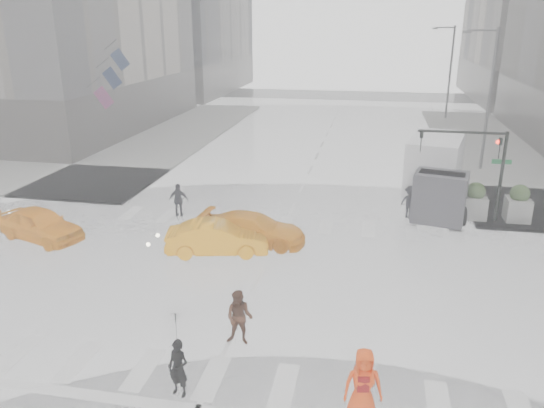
% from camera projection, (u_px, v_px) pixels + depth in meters
% --- Properties ---
extents(ground, '(120.00, 120.00, 0.00)m').
position_uv_depth(ground, '(259.00, 279.00, 20.11)').
color(ground, black).
rests_on(ground, ground).
extents(sidewalk_nw, '(35.00, 35.00, 0.15)m').
position_uv_depth(sidewalk_nw, '(55.00, 151.00, 39.83)').
color(sidewalk_nw, gray).
rests_on(sidewalk_nw, ground).
extents(road_markings, '(18.00, 48.00, 0.01)m').
position_uv_depth(road_markings, '(259.00, 279.00, 20.11)').
color(road_markings, silver).
rests_on(road_markings, ground).
extents(traffic_signal_pole, '(4.45, 0.42, 4.50)m').
position_uv_depth(traffic_signal_pole, '(481.00, 158.00, 24.89)').
color(traffic_signal_pole, black).
rests_on(traffic_signal_pole, ground).
extents(street_lamp_near, '(2.15, 0.22, 9.00)m').
position_uv_depth(street_lamp_near, '(488.00, 95.00, 33.27)').
color(street_lamp_near, '#59595B').
rests_on(street_lamp_near, ground).
extents(street_lamp_far, '(2.15, 0.22, 9.00)m').
position_uv_depth(street_lamp_far, '(449.00, 69.00, 51.85)').
color(street_lamp_far, '#59595B').
rests_on(street_lamp_far, ground).
extents(planter_west, '(1.10, 1.10, 1.80)m').
position_uv_depth(planter_west, '(432.00, 199.00, 26.15)').
color(planter_west, gray).
rests_on(planter_west, ground).
extents(planter_mid, '(1.10, 1.10, 1.80)m').
position_uv_depth(planter_mid, '(475.00, 201.00, 25.79)').
color(planter_mid, gray).
rests_on(planter_mid, ground).
extents(planter_east, '(1.10, 1.10, 1.80)m').
position_uv_depth(planter_east, '(518.00, 204.00, 25.43)').
color(planter_east, gray).
rests_on(planter_east, ground).
extents(flag_cluster, '(2.87, 3.06, 4.69)m').
position_uv_depth(flag_cluster, '(108.00, 75.00, 38.16)').
color(flag_cluster, '#59595B').
rests_on(flag_cluster, ground).
extents(pedestrian_black, '(1.18, 1.19, 2.43)m').
position_uv_depth(pedestrian_black, '(176.00, 340.00, 13.38)').
color(pedestrian_black, black).
rests_on(pedestrian_black, ground).
extents(pedestrian_brown, '(0.87, 0.69, 1.75)m').
position_uv_depth(pedestrian_brown, '(239.00, 318.00, 15.84)').
color(pedestrian_brown, '#432517').
rests_on(pedestrian_brown, ground).
extents(pedestrian_orange, '(1.05, 0.79, 1.94)m').
position_uv_depth(pedestrian_orange, '(363.00, 385.00, 12.75)').
color(pedestrian_orange, '#EF4410').
rests_on(pedestrian_orange, ground).
extents(pedestrian_far_a, '(1.05, 0.70, 1.69)m').
position_uv_depth(pedestrian_far_a, '(179.00, 200.00, 26.42)').
color(pedestrian_far_a, black).
rests_on(pedestrian_far_a, ground).
extents(pedestrian_far_b, '(1.22, 1.12, 1.67)m').
position_uv_depth(pedestrian_far_b, '(410.00, 202.00, 26.16)').
color(pedestrian_far_b, black).
rests_on(pedestrian_far_b, ground).
extents(taxi_front, '(4.59, 3.01, 1.45)m').
position_uv_depth(taxi_front, '(40.00, 224.00, 23.59)').
color(taxi_front, '#FF9D0D').
rests_on(taxi_front, ground).
extents(taxi_mid, '(4.47, 2.37, 1.40)m').
position_uv_depth(taxi_mid, '(217.00, 238.00, 22.16)').
color(taxi_mid, '#FF9D0D').
rests_on(taxi_mid, ground).
extents(taxi_rear, '(4.20, 2.13, 1.35)m').
position_uv_depth(taxi_rear, '(253.00, 229.00, 23.21)').
color(taxi_rear, '#FF9D0D').
rests_on(taxi_rear, ground).
extents(box_truck, '(2.50, 6.68, 3.55)m').
position_uv_depth(box_truck, '(436.00, 172.00, 27.48)').
color(box_truck, silver).
rests_on(box_truck, ground).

